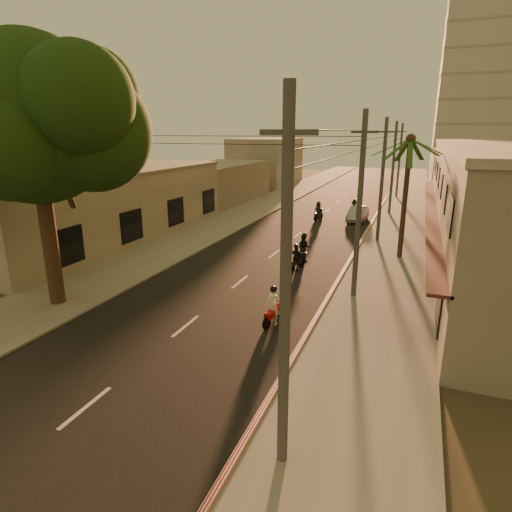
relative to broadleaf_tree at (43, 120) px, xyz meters
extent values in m
plane|color=#383023|center=(6.61, -2.14, -8.48)|extent=(160.00, 160.00, 0.00)
cube|color=black|center=(6.61, 17.86, -8.47)|extent=(10.00, 140.00, 0.02)
cube|color=slate|center=(14.11, 17.86, -8.42)|extent=(5.00, 140.00, 0.12)
cube|color=slate|center=(-0.89, 17.86, -8.42)|extent=(5.00, 140.00, 0.12)
cube|color=#B21319|center=(11.71, 12.86, -8.38)|extent=(0.20, 60.00, 0.20)
cube|color=gray|center=(20.61, 15.86, -4.98)|extent=(8.00, 34.00, 7.00)
cube|color=#411F1A|center=(16.31, 15.86, -5.38)|extent=(0.80, 34.00, 0.12)
cube|color=#A9A298|center=(-7.39, 11.86, -5.98)|extent=(8.00, 24.00, 5.00)
cube|color=gray|center=(-7.39, 11.86, -3.38)|extent=(8.20, 24.20, 0.20)
cube|color=#B7B5B2|center=(22.61, 53.86, 5.52)|extent=(12.00, 12.00, 28.00)
cylinder|color=black|center=(-0.39, -0.14, -5.48)|extent=(0.70, 0.70, 6.00)
cylinder|color=black|center=(0.41, 0.26, -2.48)|extent=(1.22, 2.17, 3.04)
cylinder|color=black|center=(-0.99, -0.44, -2.28)|extent=(1.31, 1.49, 2.73)
sphere|color=black|center=(-0.39, -0.14, 0.02)|extent=(7.20, 7.20, 7.20)
sphere|color=black|center=(1.81, 0.86, -0.48)|extent=(5.20, 5.20, 5.20)
sphere|color=black|center=(-2.19, 0.66, -0.28)|extent=(4.80, 4.80, 4.80)
sphere|color=black|center=(0.21, -1.94, -0.88)|extent=(4.60, 4.60, 4.60)
sphere|color=black|center=(2.61, -0.64, 0.72)|extent=(4.40, 4.40, 4.40)
sphere|color=black|center=(0.81, 2.26, 1.12)|extent=(4.40, 4.40, 4.40)
cylinder|color=black|center=(14.61, 13.86, -4.68)|extent=(0.32, 0.32, 7.60)
sphere|color=black|center=(14.61, 13.86, -0.88)|extent=(0.60, 0.60, 0.60)
cylinder|color=#38383A|center=(12.81, -6.14, -3.98)|extent=(0.26, 0.26, 9.00)
cube|color=#38383A|center=(12.81, -6.14, -0.48)|extent=(1.20, 0.12, 0.12)
cylinder|color=#38383A|center=(12.81, 5.86, -3.98)|extent=(0.26, 0.26, 9.00)
cube|color=#38383A|center=(12.81, 5.86, -0.48)|extent=(1.20, 0.12, 0.12)
cylinder|color=#38383A|center=(12.81, 17.86, -3.98)|extent=(0.26, 0.26, 9.00)
cube|color=#38383A|center=(12.81, 17.86, -0.48)|extent=(1.20, 0.12, 0.12)
cylinder|color=#38383A|center=(12.81, 29.86, -3.98)|extent=(0.26, 0.26, 9.00)
cube|color=#38383A|center=(12.81, 29.86, -0.48)|extent=(1.20, 0.12, 0.12)
cylinder|color=#38383A|center=(12.81, 41.86, -3.98)|extent=(0.26, 0.26, 9.00)
cube|color=#38383A|center=(12.81, 41.86, -0.48)|extent=(1.20, 0.12, 0.12)
cube|color=#A9A298|center=(20.61, 42.86, -5.48)|extent=(8.00, 14.00, 6.00)
cube|color=#A9A298|center=(-7.39, 31.86, -6.28)|extent=(8.00, 14.00, 4.40)
cube|color=#A9A298|center=(-7.39, 49.86, -4.98)|extent=(8.00, 14.00, 7.00)
cylinder|color=black|center=(10.20, 2.06, -8.20)|extent=(0.21, 0.57, 0.56)
cylinder|color=black|center=(9.94, 0.84, -8.20)|extent=(0.21, 0.57, 0.56)
cube|color=#A90D0E|center=(10.05, 1.38, -7.93)|extent=(0.50, 1.13, 0.30)
cube|color=#A90D0E|center=(10.15, 1.87, -7.78)|extent=(0.31, 0.16, 0.60)
cylinder|color=silver|center=(10.18, 1.99, -7.43)|extent=(0.55, 0.15, 0.04)
imported|color=beige|center=(10.05, 1.38, -7.64)|extent=(0.77, 0.65, 1.68)
sphere|color=black|center=(10.05, 1.38, -6.85)|extent=(0.30, 0.30, 0.30)
sphere|color=silver|center=(9.90, 2.02, -7.18)|extent=(0.12, 0.12, 0.12)
sphere|color=silver|center=(10.45, 1.91, -7.18)|extent=(0.12, 0.12, 0.12)
cylinder|color=black|center=(8.75, 11.55, -8.18)|extent=(0.26, 0.60, 0.60)
cylinder|color=black|center=(9.09, 10.27, -8.18)|extent=(0.26, 0.60, 0.60)
cube|color=black|center=(8.94, 10.83, -7.89)|extent=(0.59, 1.21, 0.32)
cube|color=black|center=(8.80, 11.35, -7.73)|extent=(0.34, 0.19, 0.64)
cylinder|color=silver|center=(8.77, 11.47, -7.36)|extent=(0.58, 0.19, 0.04)
imported|color=black|center=(8.94, 10.83, -7.58)|extent=(1.21, 1.12, 1.79)
sphere|color=black|center=(8.94, 10.83, -6.73)|extent=(0.32, 0.32, 0.32)
cylinder|color=black|center=(9.08, 9.60, -8.22)|extent=(0.22, 0.53, 0.52)
cylinder|color=black|center=(8.79, 8.48, -8.22)|extent=(0.22, 0.53, 0.52)
cube|color=black|center=(8.92, 8.97, -7.97)|extent=(0.51, 1.05, 0.28)
cube|color=black|center=(9.04, 9.42, -7.83)|extent=(0.29, 0.16, 0.56)
cylinder|color=silver|center=(9.06, 9.53, -7.50)|extent=(0.50, 0.17, 0.04)
imported|color=black|center=(8.92, 8.97, -7.70)|extent=(1.10, 0.83, 1.56)
sphere|color=black|center=(8.92, 8.97, -6.97)|extent=(0.28, 0.28, 0.28)
cylinder|color=black|center=(6.95, 25.01, -8.19)|extent=(0.22, 0.58, 0.57)
cylinder|color=black|center=(6.67, 23.76, -8.19)|extent=(0.22, 0.58, 0.57)
cube|color=black|center=(6.79, 24.31, -7.91)|extent=(0.52, 1.16, 0.31)
cube|color=black|center=(6.90, 24.81, -7.76)|extent=(0.32, 0.17, 0.61)
cylinder|color=silver|center=(6.93, 24.93, -7.40)|extent=(0.56, 0.16, 0.04)
imported|color=black|center=(6.79, 24.31, -7.62)|extent=(1.07, 0.90, 1.72)
sphere|color=black|center=(6.79, 24.31, -6.81)|extent=(0.31, 0.31, 0.31)
cylinder|color=black|center=(9.82, 27.39, -8.19)|extent=(0.16, 0.58, 0.57)
cylinder|color=black|center=(9.69, 26.12, -8.19)|extent=(0.16, 0.58, 0.57)
cube|color=black|center=(9.74, 26.68, -7.92)|extent=(0.40, 1.14, 0.30)
cube|color=black|center=(9.80, 27.18, -7.77)|extent=(0.31, 0.13, 0.61)
cylinder|color=silver|center=(9.81, 27.31, -7.41)|extent=(0.56, 0.10, 0.04)
imported|color=black|center=(9.74, 26.68, -7.62)|extent=(1.23, 0.86, 1.71)
sphere|color=black|center=(9.74, 26.68, -6.82)|extent=(0.30, 0.30, 0.30)
imported|color=#95969C|center=(10.32, 25.29, -7.80)|extent=(1.84, 4.26, 1.36)
camera|label=1|loc=(15.36, -14.70, -0.46)|focal=30.00mm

